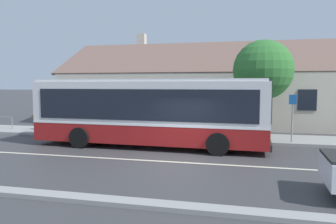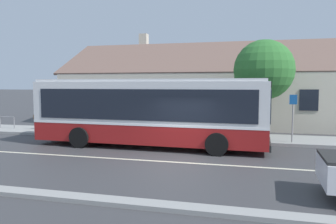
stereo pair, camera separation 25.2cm
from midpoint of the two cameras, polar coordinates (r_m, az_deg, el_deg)
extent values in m
plane|color=#38383A|center=(13.01, 1.03, -8.74)|extent=(300.00, 300.00, 0.00)
cube|color=gray|center=(18.79, 5.01, -4.30)|extent=(60.00, 3.00, 0.15)
cube|color=gray|center=(8.62, -6.09, -15.55)|extent=(60.00, 0.50, 0.12)
cube|color=beige|center=(13.01, 1.03, -8.72)|extent=(60.00, 0.16, 0.01)
cube|color=beige|center=(27.26, 5.82, 2.40)|extent=(20.49, 10.77, 3.80)
cube|color=brown|center=(24.65, 5.03, 9.59)|extent=(21.09, 5.46, 2.74)
cube|color=brown|center=(29.97, 6.58, 8.73)|extent=(21.09, 5.46, 2.74)
cube|color=beige|center=(29.81, -4.85, 12.25)|extent=(0.70, 0.70, 1.20)
cube|color=black|center=(24.15, -13.12, 2.43)|extent=(1.10, 0.06, 1.30)
cube|color=black|center=(21.90, 3.92, 2.31)|extent=(1.10, 0.06, 1.30)
cube|color=black|center=(21.87, 22.78, 1.94)|extent=(1.10, 0.06, 1.30)
cube|color=#4C3323|center=(21.67, 11.94, -0.57)|extent=(1.00, 0.06, 2.10)
cube|color=maroon|center=(16.14, -3.75, -3.48)|extent=(11.36, 2.80, 0.89)
cube|color=white|center=(16.08, -3.76, -1.73)|extent=(11.38, 2.82, 0.10)
cube|color=silver|center=(15.99, -3.78, 1.87)|extent=(11.36, 2.80, 1.92)
cube|color=silver|center=(15.97, -3.80, 5.53)|extent=(11.13, 2.67, 0.12)
cube|color=black|center=(17.20, -2.41, 1.75)|extent=(10.39, 0.31, 1.42)
cube|color=black|center=(14.81, -5.35, 1.23)|extent=(10.39, 0.31, 1.42)
cube|color=black|center=(15.15, 16.97, 1.12)|extent=(0.10, 2.20, 1.42)
cube|color=black|center=(15.13, 17.06, 4.60)|extent=(0.09, 1.75, 0.24)
cube|color=black|center=(15.36, 16.88, -5.32)|extent=(0.15, 2.50, 0.28)
cube|color=#197233|center=(17.81, -6.74, -2.72)|extent=(3.16, 0.11, 0.62)
cube|color=black|center=(16.47, 12.38, -0.49)|extent=(0.90, 0.05, 2.56)
cylinder|color=black|center=(16.65, 9.20, -4.05)|extent=(1.01, 0.31, 1.00)
cylinder|color=black|center=(14.20, 8.16, -5.58)|extent=(1.01, 0.31, 1.00)
cylinder|color=black|center=(18.51, -11.64, -3.19)|extent=(1.01, 0.31, 1.00)
cylinder|color=black|center=(16.34, -15.58, -4.33)|extent=(1.01, 0.31, 1.00)
cube|color=brown|center=(22.51, -20.44, -1.72)|extent=(1.81, 0.10, 0.04)
cube|color=brown|center=(22.39, -20.65, -1.76)|extent=(1.81, 0.10, 0.04)
cube|color=brown|center=(22.27, -20.85, -1.80)|extent=(1.81, 0.10, 0.04)
cube|color=brown|center=(22.13, -21.06, -1.06)|extent=(1.81, 0.04, 0.10)
cube|color=brown|center=(22.12, -21.07, -0.70)|extent=(1.81, 0.04, 0.10)
cube|color=black|center=(22.01, -19.06, -2.41)|extent=(0.08, 0.43, 0.45)
cube|color=black|center=(22.83, -22.14, -2.25)|extent=(0.08, 0.43, 0.45)
cylinder|color=#4C3828|center=(19.29, 15.71, -0.30)|extent=(0.29, 0.29, 2.77)
sphere|color=#2D6B2D|center=(19.23, 15.88, 7.08)|extent=(3.36, 3.36, 3.36)
cylinder|color=gray|center=(17.56, 20.43, -1.03)|extent=(0.07, 0.07, 2.40)
cube|color=#1959A5|center=(17.48, 20.53, 2.06)|extent=(0.36, 0.03, 0.48)
cylinder|color=slate|center=(23.79, -25.79, -1.74)|extent=(0.06, 0.06, 0.75)
cylinder|color=slate|center=(24.11, -26.83, -0.80)|extent=(1.10, 0.06, 0.06)
camera|label=1|loc=(0.13, -90.42, -0.04)|focal=35.00mm
camera|label=2|loc=(0.13, 89.58, 0.04)|focal=35.00mm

